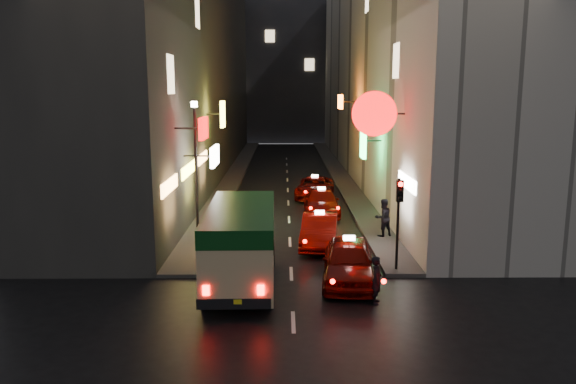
{
  "coord_description": "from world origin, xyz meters",
  "views": [
    {
      "loc": [
        -0.28,
        -11.86,
        6.87
      ],
      "look_at": [
        -0.09,
        13.0,
        2.33
      ],
      "focal_mm": 35.0,
      "sensor_mm": 36.0,
      "label": 1
    }
  ],
  "objects_px": {
    "minibus": "(241,236)",
    "pedestrian_crossing": "(377,277)",
    "traffic_light": "(399,204)",
    "taxi_near": "(349,258)",
    "lamp_post": "(196,161)"
  },
  "relations": [
    {
      "from": "minibus",
      "to": "taxi_near",
      "type": "relative_size",
      "value": 1.11
    },
    {
      "from": "taxi_near",
      "to": "lamp_post",
      "type": "bearing_deg",
      "value": 138.99
    },
    {
      "from": "minibus",
      "to": "pedestrian_crossing",
      "type": "xyz_separation_m",
      "value": [
        4.52,
        -1.79,
        -0.89
      ]
    },
    {
      "from": "traffic_light",
      "to": "lamp_post",
      "type": "relative_size",
      "value": 0.56
    },
    {
      "from": "minibus",
      "to": "taxi_near",
      "type": "xyz_separation_m",
      "value": [
        3.84,
        0.26,
        -0.87
      ]
    },
    {
      "from": "taxi_near",
      "to": "traffic_light",
      "type": "distance_m",
      "value": 2.79
    },
    {
      "from": "minibus",
      "to": "lamp_post",
      "type": "relative_size",
      "value": 1.06
    },
    {
      "from": "taxi_near",
      "to": "lamp_post",
      "type": "relative_size",
      "value": 0.95
    },
    {
      "from": "pedestrian_crossing",
      "to": "traffic_light",
      "type": "height_order",
      "value": "traffic_light"
    },
    {
      "from": "traffic_light",
      "to": "lamp_post",
      "type": "bearing_deg",
      "value": 151.09
    },
    {
      "from": "taxi_near",
      "to": "lamp_post",
      "type": "height_order",
      "value": "lamp_post"
    },
    {
      "from": "pedestrian_crossing",
      "to": "traffic_light",
      "type": "xyz_separation_m",
      "value": [
        1.27,
        2.96,
        1.79
      ]
    },
    {
      "from": "taxi_near",
      "to": "traffic_light",
      "type": "relative_size",
      "value": 1.69
    },
    {
      "from": "traffic_light",
      "to": "pedestrian_crossing",
      "type": "bearing_deg",
      "value": -113.13
    },
    {
      "from": "pedestrian_crossing",
      "to": "traffic_light",
      "type": "distance_m",
      "value": 3.68
    }
  ]
}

